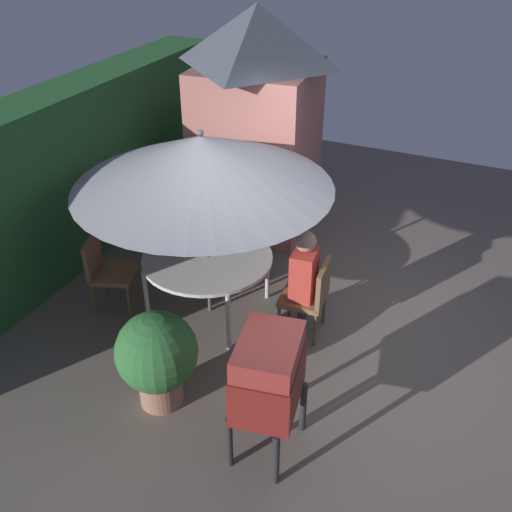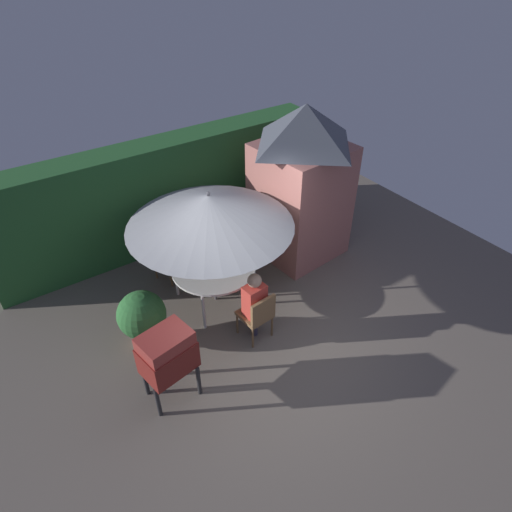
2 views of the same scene
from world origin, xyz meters
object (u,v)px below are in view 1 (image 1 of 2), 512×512
(bbq_grill, at_px, (268,375))
(potted_plant_by_grill, at_px, (157,356))
(chair_far_side, at_px, (105,268))
(patio_umbrella, at_px, (202,162))
(patio_table, at_px, (208,260))
(chair_near_shed, at_px, (311,294))
(person_in_red, at_px, (304,272))
(garden_shed, at_px, (257,120))
(potted_plant_by_shed, at_px, (217,176))

(bbq_grill, height_order, potted_plant_by_grill, bbq_grill)
(chair_far_side, bearing_deg, patio_umbrella, -69.98)
(patio_table, distance_m, bbq_grill, 2.06)
(patio_table, bearing_deg, chair_near_shed, -85.00)
(patio_table, bearing_deg, person_in_red, -85.00)
(garden_shed, height_order, patio_table, garden_shed)
(patio_table, distance_m, chair_far_side, 1.19)
(chair_far_side, bearing_deg, person_in_red, -77.24)
(potted_plant_by_shed, xyz_separation_m, potted_plant_by_grill, (-4.02, -1.51, 0.18))
(bbq_grill, height_order, person_in_red, person_in_red)
(chair_far_side, relative_size, potted_plant_by_shed, 1.29)
(chair_near_shed, bearing_deg, potted_plant_by_grill, 148.87)
(garden_shed, distance_m, person_in_red, 2.66)
(chair_far_side, xyz_separation_m, person_in_red, (0.50, -2.20, 0.26))
(garden_shed, relative_size, potted_plant_by_grill, 3.03)
(chair_far_side, height_order, potted_plant_by_shed, chair_far_side)
(bbq_grill, xyz_separation_m, chair_near_shed, (1.61, 0.21, -0.33))
(patio_table, height_order, chair_far_side, chair_far_side)
(potted_plant_by_shed, bearing_deg, garden_shed, -115.59)
(patio_umbrella, bearing_deg, person_in_red, -85.00)
(bbq_grill, bearing_deg, person_in_red, 10.30)
(patio_umbrella, distance_m, potted_plant_by_shed, 3.23)
(chair_near_shed, height_order, person_in_red, person_in_red)
(patio_umbrella, relative_size, potted_plant_by_shed, 3.84)
(chair_far_side, bearing_deg, potted_plant_by_shed, 2.84)
(garden_shed, relative_size, patio_umbrella, 1.12)
(chair_near_shed, distance_m, chair_far_side, 2.34)
(garden_shed, relative_size, person_in_red, 2.38)
(patio_table, height_order, potted_plant_by_shed, patio_table)
(patio_umbrella, bearing_deg, chair_near_shed, -85.00)
(potted_plant_by_shed, xyz_separation_m, person_in_red, (-2.49, -2.35, 0.40))
(chair_near_shed, distance_m, potted_plant_by_shed, 3.48)
(bbq_grill, relative_size, chair_near_shed, 1.33)
(patio_umbrella, height_order, potted_plant_by_grill, patio_umbrella)
(patio_umbrella, height_order, potted_plant_by_shed, patio_umbrella)
(chair_near_shed, bearing_deg, bbq_grill, -172.71)
(potted_plant_by_grill, bearing_deg, bbq_grill, -93.84)
(chair_near_shed, bearing_deg, chair_far_side, 102.47)
(patio_table, xyz_separation_m, potted_plant_by_grill, (-1.43, -0.25, -0.13))
(chair_far_side, bearing_deg, bbq_grill, -113.96)
(garden_shed, distance_m, bbq_grill, 4.15)
(patio_table, bearing_deg, potted_plant_by_shed, 25.85)
(potted_plant_by_grill, xyz_separation_m, person_in_red, (1.53, -0.84, 0.22))
(potted_plant_by_grill, distance_m, person_in_red, 1.76)
(bbq_grill, height_order, chair_near_shed, bbq_grill)
(patio_umbrella, relative_size, potted_plant_by_grill, 2.71)
(patio_umbrella, bearing_deg, chair_far_side, 110.02)
(person_in_red, bearing_deg, chair_far_side, 102.76)
(patio_umbrella, bearing_deg, potted_plant_by_grill, -169.99)
(garden_shed, distance_m, chair_near_shed, 2.79)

